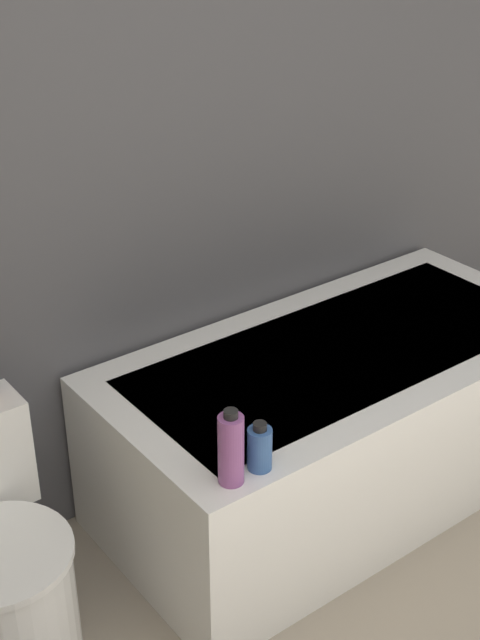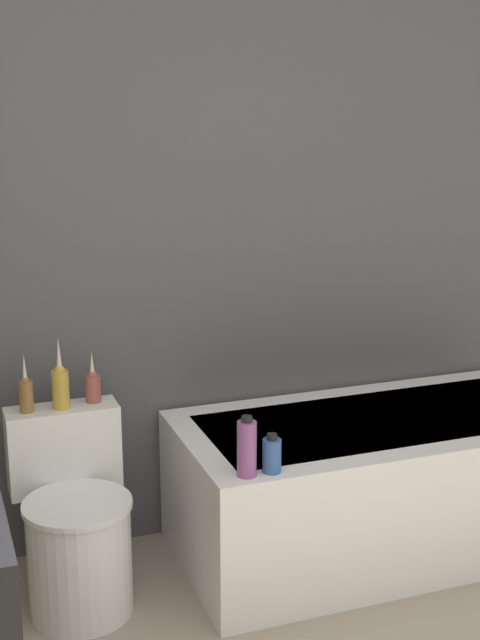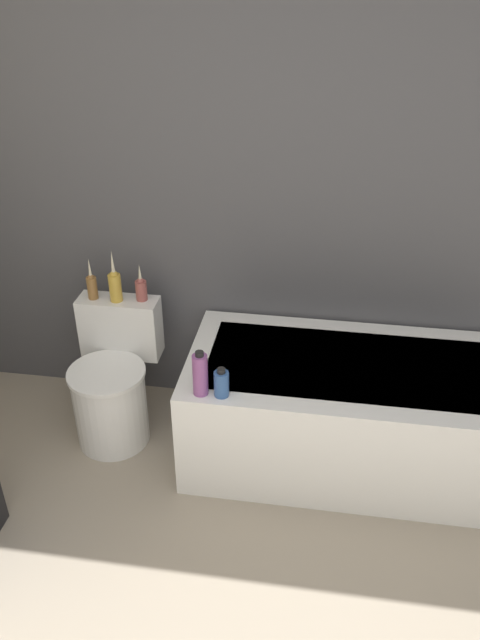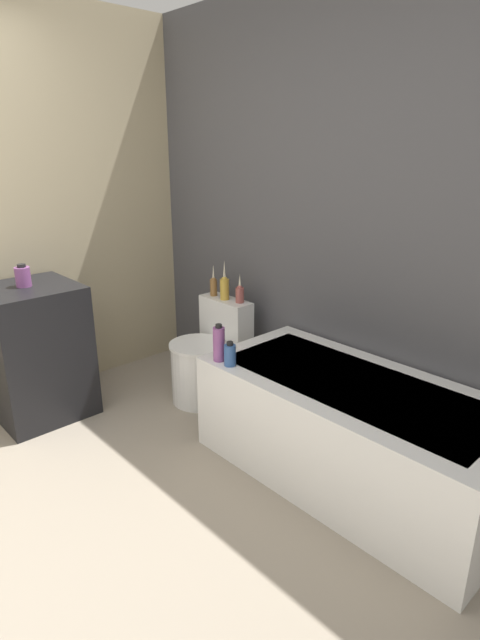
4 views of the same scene
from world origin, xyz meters
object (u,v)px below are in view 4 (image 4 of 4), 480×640
at_px(shampoo_bottle_tall, 219,344).
at_px(soap_bottle_glass, 23,276).
at_px(shampoo_bottle_short, 230,355).
at_px(vase_gold, 214,285).
at_px(vase_bronze, 240,293).
at_px(vase_silver, 225,287).
at_px(toilet, 205,359).
at_px(bathtub, 350,430).

bearing_deg(shampoo_bottle_tall, soap_bottle_glass, -151.77).
bearing_deg(shampoo_bottle_short, soap_bottle_glass, -153.58).
bearing_deg(vase_gold, vase_bronze, 5.27).
bearing_deg(vase_silver, vase_bronze, 12.75).
bearing_deg(toilet, bathtub, -0.51).
bearing_deg(soap_bottle_glass, bathtub, 27.00).
bearing_deg(vase_gold, bathtub, -8.47).
distance_m(vase_gold, shampoo_bottle_tall, 0.85).
height_order(vase_bronze, shampoo_bottle_tall, vase_bronze).
bearing_deg(shampoo_bottle_tall, shampoo_bottle_short, 0.02).
height_order(bathtub, shampoo_bottle_tall, shampoo_bottle_tall).
bearing_deg(soap_bottle_glass, toilet, 57.38).
bearing_deg(soap_bottle_glass, vase_bronze, 57.80).
relative_size(bathtub, vase_bronze, 8.20).
bearing_deg(shampoo_bottle_tall, vase_silver, 136.29).
bearing_deg(bathtub, soap_bottle_glass, -153.00).
height_order(soap_bottle_glass, shampoo_bottle_tall, soap_bottle_glass).
bearing_deg(vase_bronze, shampoo_bottle_short, -47.03).
distance_m(vase_gold, vase_silver, 0.13).
relative_size(toilet, soap_bottle_glass, 4.90).
bearing_deg(vase_gold, shampoo_bottle_short, -34.57).
distance_m(bathtub, vase_silver, 1.34).
xyz_separation_m(bathtub, vase_silver, (-1.22, 0.20, 0.50)).
relative_size(bathtub, soap_bottle_glass, 11.41).
bearing_deg(shampoo_bottle_tall, vase_bronze, 127.33).
height_order(vase_silver, shampoo_bottle_short, vase_silver).
bearing_deg(shampoo_bottle_tall, bathtub, 24.91).
height_order(vase_gold, vase_silver, vase_silver).
relative_size(soap_bottle_glass, shampoo_bottle_tall, 0.66).
xyz_separation_m(bathtub, soap_bottle_glass, (-1.83, -0.93, 0.66)).
xyz_separation_m(bathtub, vase_bronze, (-1.10, 0.22, 0.48)).
xyz_separation_m(soap_bottle_glass, vase_gold, (0.48, 1.13, -0.17)).
xyz_separation_m(soap_bottle_glass, shampoo_bottle_short, (1.23, 0.61, -0.32)).
xyz_separation_m(bathtub, shampoo_bottle_tall, (-0.69, -0.32, 0.38)).
height_order(bathtub, toilet, toilet).
distance_m(vase_silver, vase_bronze, 0.13).
bearing_deg(vase_gold, shampoo_bottle_tall, -38.11).
xyz_separation_m(vase_silver, shampoo_bottle_short, (0.63, -0.51, -0.16)).
distance_m(soap_bottle_glass, shampoo_bottle_tall, 1.32).
bearing_deg(bathtub, toilet, 179.49).
bearing_deg(vase_bronze, shampoo_bottle_tall, -52.67).
bearing_deg(vase_silver, toilet, -90.00).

